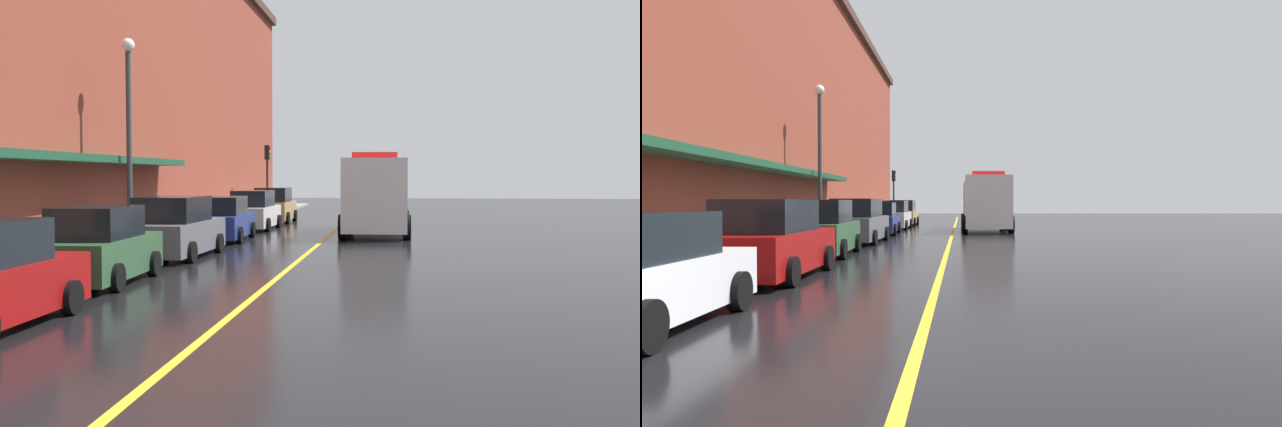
% 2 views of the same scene
% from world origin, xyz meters
% --- Properties ---
extents(ground_plane, '(112.00, 112.00, 0.00)m').
position_xyz_m(ground_plane, '(0.00, 25.00, 0.00)').
color(ground_plane, black).
extents(sidewalk_left, '(2.40, 70.00, 0.15)m').
position_xyz_m(sidewalk_left, '(-6.20, 25.00, 0.07)').
color(sidewalk_left, gray).
rests_on(sidewalk_left, ground).
extents(lane_center_stripe, '(0.16, 70.00, 0.01)m').
position_xyz_m(lane_center_stripe, '(0.00, 25.00, 0.00)').
color(lane_center_stripe, gold).
rests_on(lane_center_stripe, ground).
extents(brick_building_left, '(13.12, 64.00, 15.19)m').
position_xyz_m(brick_building_left, '(-13.37, 24.00, 7.60)').
color(brick_building_left, brown).
rests_on(brick_building_left, ground).
extents(parked_car_1, '(2.12, 4.67, 1.82)m').
position_xyz_m(parked_car_1, '(-3.89, 7.11, 0.85)').
color(parked_car_1, maroon).
rests_on(parked_car_1, ground).
extents(parked_car_2, '(2.03, 4.34, 1.83)m').
position_xyz_m(parked_car_2, '(-4.03, 12.53, 0.85)').
color(parked_car_2, '#2D5133').
rests_on(parked_car_2, ground).
extents(parked_car_3, '(2.24, 4.89, 1.91)m').
position_xyz_m(parked_car_3, '(-3.96, 18.28, 0.89)').
color(parked_car_3, '#595B60').
rests_on(parked_car_3, ground).
extents(parked_car_4, '(2.25, 4.73, 1.73)m').
position_xyz_m(parked_car_4, '(-3.99, 24.52, 0.81)').
color(parked_car_4, navy).
rests_on(parked_car_4, ground).
extents(parked_car_5, '(2.08, 4.56, 1.86)m').
position_xyz_m(parked_car_5, '(-3.88, 30.48, 0.86)').
color(parked_car_5, silver).
rests_on(parked_car_5, ground).
extents(parked_car_6, '(2.13, 4.21, 1.90)m').
position_xyz_m(parked_car_6, '(-3.87, 36.04, 0.88)').
color(parked_car_6, '#A5844C').
rests_on(parked_car_6, ground).
extents(box_truck, '(2.98, 8.37, 3.48)m').
position_xyz_m(box_truck, '(1.96, 28.43, 1.66)').
color(box_truck, silver).
rests_on(box_truck, ground).
extents(parking_meter_0, '(0.14, 0.18, 1.33)m').
position_xyz_m(parking_meter_0, '(-5.35, 28.25, 1.06)').
color(parking_meter_0, '#4C4C51').
rests_on(parking_meter_0, sidewalk_left).
extents(parking_meter_1, '(0.14, 0.18, 1.33)m').
position_xyz_m(parking_meter_1, '(-5.35, 17.57, 1.06)').
color(parking_meter_1, '#4C4C51').
rests_on(parking_meter_1, sidewalk_left).
extents(street_lamp_left, '(0.44, 0.44, 6.94)m').
position_xyz_m(street_lamp_left, '(-5.95, 19.73, 4.40)').
color(street_lamp_left, '#33383D').
rests_on(street_lamp_left, sidewalk_left).
extents(traffic_light_near, '(0.38, 0.36, 4.30)m').
position_xyz_m(traffic_light_near, '(-5.29, 41.94, 3.16)').
color(traffic_light_near, '#232326').
rests_on(traffic_light_near, sidewalk_left).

